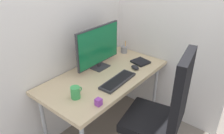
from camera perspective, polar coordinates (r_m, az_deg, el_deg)
The scene contains 11 objects.
ground_plane at distance 2.64m, azimuth -1.58°, elevation -16.04°, with size 8.00×8.00×0.00m, color slate.
wall_back at distance 2.22m, azimuth -9.86°, elevation 16.24°, with size 2.43×0.04×2.80m, color white.
desk at distance 2.22m, azimuth -1.80°, elevation -3.26°, with size 1.36×0.70×0.74m.
office_chair at distance 1.97m, azimuth 13.60°, elevation -11.12°, with size 0.58×0.58×1.18m.
monitor at distance 2.24m, azimuth -3.58°, elevation 5.44°, with size 0.60×0.15×0.45m.
keyboard at distance 2.07m, azimuth 1.58°, elevation -3.66°, with size 0.43×0.16×0.03m.
mouse at distance 2.31m, azimuth 6.12°, elevation -0.10°, with size 0.06×0.11×0.04m, color black.
pen_holder at distance 2.68m, azimuth 3.22°, elevation 4.69°, with size 0.08×0.08×0.15m.
notebook at distance 2.45m, azimuth 7.57°, elevation 1.37°, with size 0.16×0.17×0.02m, color black.
coffee_mug at distance 1.85m, azimuth -9.65°, elevation -6.67°, with size 0.12×0.08×0.11m.
desk_clamp_accessory at distance 1.76m, azimuth -3.60°, elevation -9.25°, with size 0.05×0.05×0.06m, color purple.
Camera 1 is at (-1.43, -1.26, 1.83)m, focal length 34.46 mm.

